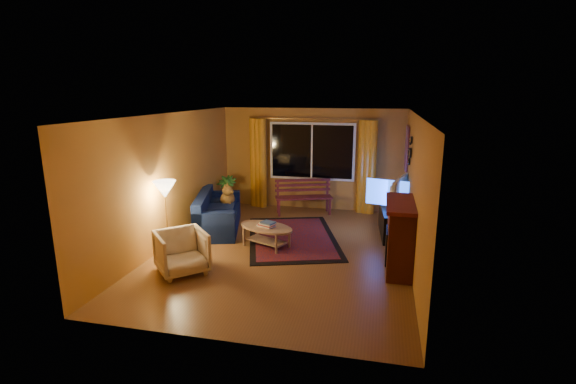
% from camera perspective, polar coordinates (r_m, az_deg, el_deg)
% --- Properties ---
extents(floor, '(4.50, 6.00, 0.02)m').
position_cam_1_polar(floor, '(7.88, -0.49, -8.02)').
color(floor, brown).
rests_on(floor, ground).
extents(ceiling, '(4.50, 6.00, 0.02)m').
position_cam_1_polar(ceiling, '(7.33, -0.53, 10.61)').
color(ceiling, white).
rests_on(ceiling, ground).
extents(wall_back, '(4.50, 0.02, 2.50)m').
position_cam_1_polar(wall_back, '(10.41, 3.31, 4.50)').
color(wall_back, '#B77931').
rests_on(wall_back, ground).
extents(wall_left, '(0.02, 6.00, 2.50)m').
position_cam_1_polar(wall_left, '(8.31, -15.86, 1.68)').
color(wall_left, '#B77931').
rests_on(wall_left, ground).
extents(wall_right, '(0.02, 6.00, 2.50)m').
position_cam_1_polar(wall_right, '(7.34, 16.94, 0.06)').
color(wall_right, '#B77931').
rests_on(wall_right, ground).
extents(window, '(2.00, 0.02, 1.30)m').
position_cam_1_polar(window, '(10.31, 3.27, 5.54)').
color(window, black).
rests_on(window, wall_back).
extents(curtain_rod, '(3.20, 0.03, 0.03)m').
position_cam_1_polar(curtain_rod, '(10.19, 3.29, 9.96)').
color(curtain_rod, '#BF8C3F').
rests_on(curtain_rod, wall_back).
extents(curtain_left, '(0.36, 0.36, 2.24)m').
position_cam_1_polar(curtain_left, '(10.61, -4.04, 3.95)').
color(curtain_left, orange).
rests_on(curtain_left, ground).
extents(curtain_right, '(0.36, 0.36, 2.24)m').
position_cam_1_polar(curtain_right, '(10.17, 10.72, 3.32)').
color(curtain_right, orange).
rests_on(curtain_right, ground).
extents(bench, '(1.41, 0.83, 0.41)m').
position_cam_1_polar(bench, '(10.09, 2.15, -1.86)').
color(bench, '#4A161B').
rests_on(bench, ground).
extents(potted_plant, '(0.49, 0.49, 0.87)m').
position_cam_1_polar(potted_plant, '(10.39, -8.37, -0.22)').
color(potted_plant, '#235B1E').
rests_on(potted_plant, ground).
extents(sofa, '(1.32, 2.08, 0.78)m').
position_cam_1_polar(sofa, '(9.07, -9.51, -2.62)').
color(sofa, '#0A153F').
rests_on(sofa, ground).
extents(dog, '(0.39, 0.51, 0.52)m').
position_cam_1_polar(dog, '(9.37, -8.29, -0.43)').
color(dog, olive).
rests_on(dog, sofa).
extents(armchair, '(1.03, 1.03, 0.77)m').
position_cam_1_polar(armchair, '(7.04, -14.34, -7.70)').
color(armchair, beige).
rests_on(armchair, ground).
extents(floor_lamp, '(0.28, 0.28, 1.36)m').
position_cam_1_polar(floor_lamp, '(7.76, -16.25, -3.55)').
color(floor_lamp, '#BF8C3F').
rests_on(floor_lamp, ground).
extents(rug, '(2.46, 3.10, 0.02)m').
position_cam_1_polar(rug, '(8.50, 0.59, -6.22)').
color(rug, maroon).
rests_on(rug, ground).
extents(coffee_table, '(1.49, 1.49, 0.41)m').
position_cam_1_polar(coffee_table, '(7.98, -2.97, -6.09)').
color(coffee_table, '#92735C').
rests_on(coffee_table, ground).
extents(tv_console, '(0.55, 1.37, 0.56)m').
position_cam_1_polar(tv_console, '(8.84, 14.03, -4.02)').
color(tv_console, black).
rests_on(tv_console, ground).
extents(television, '(0.45, 1.16, 0.67)m').
position_cam_1_polar(television, '(8.68, 14.26, -0.16)').
color(television, black).
rests_on(television, tv_console).
extents(fireplace, '(0.40, 1.20, 1.10)m').
position_cam_1_polar(fireplace, '(7.13, 15.07, -6.06)').
color(fireplace, maroon).
rests_on(fireplace, ground).
extents(mirror_cluster, '(0.06, 0.60, 0.56)m').
position_cam_1_polar(mirror_cluster, '(8.51, 16.29, 5.68)').
color(mirror_cluster, black).
rests_on(mirror_cluster, wall_right).
extents(painting, '(0.04, 0.76, 0.96)m').
position_cam_1_polar(painting, '(9.67, 15.93, 5.70)').
color(painting, '#D84D15').
rests_on(painting, wall_right).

